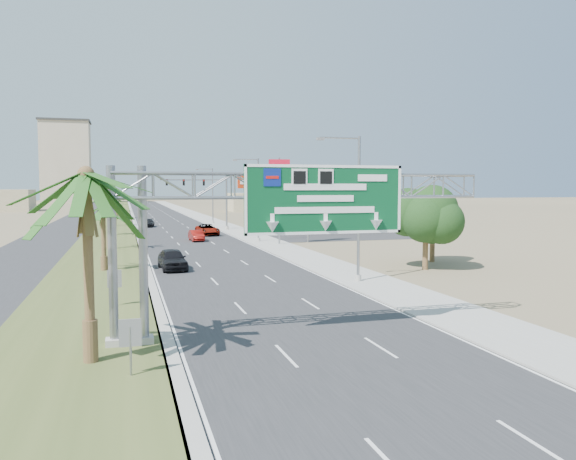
{
  "coord_description": "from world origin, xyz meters",
  "views": [
    {
      "loc": [
        -7.89,
        -13.46,
        6.52
      ],
      "look_at": [
        0.69,
        15.95,
        4.2
      ],
      "focal_mm": 35.0,
      "sensor_mm": 36.0,
      "label": 1
    }
  ],
  "objects_px": {
    "store_building": "(331,218)",
    "car_far": "(148,223)",
    "sign_gantry": "(288,198)",
    "signal_mast": "(213,199)",
    "car_left_lane": "(172,259)",
    "pole_sign_blue": "(308,190)",
    "car_right_lane": "(207,230)",
    "palm_near": "(86,176)",
    "car_mid_lane": "(196,236)",
    "pole_sign_red_far": "(245,187)",
    "pole_sign_red_near": "(279,176)"
  },
  "relations": [
    {
      "from": "store_building",
      "to": "car_far",
      "type": "bearing_deg",
      "value": 148.81
    },
    {
      "from": "sign_gantry",
      "to": "car_far",
      "type": "distance_m",
      "value": 72.21
    },
    {
      "from": "signal_mast",
      "to": "car_left_lane",
      "type": "distance_m",
      "value": 41.7
    },
    {
      "from": "pole_sign_blue",
      "to": "car_right_lane",
      "type": "bearing_deg",
      "value": 127.27
    },
    {
      "from": "palm_near",
      "to": "store_building",
      "type": "distance_m",
      "value": 66.04
    },
    {
      "from": "car_mid_lane",
      "to": "car_far",
      "type": "xyz_separation_m",
      "value": [
        -4.65,
        26.8,
        -0.02
      ]
    },
    {
      "from": "car_right_lane",
      "to": "pole_sign_red_far",
      "type": "xyz_separation_m",
      "value": [
        6.08,
        3.77,
        5.89
      ]
    },
    {
      "from": "palm_near",
      "to": "car_mid_lane",
      "type": "distance_m",
      "value": 48.45
    },
    {
      "from": "store_building",
      "to": "pole_sign_red_far",
      "type": "height_order",
      "value": "pole_sign_red_far"
    },
    {
      "from": "signal_mast",
      "to": "pole_sign_red_far",
      "type": "relative_size",
      "value": 1.22
    },
    {
      "from": "car_mid_lane",
      "to": "pole_sign_red_far",
      "type": "distance_m",
      "value": 15.66
    },
    {
      "from": "palm_near",
      "to": "pole_sign_blue",
      "type": "height_order",
      "value": "palm_near"
    },
    {
      "from": "car_left_lane",
      "to": "car_mid_lane",
      "type": "distance_m",
      "value": 23.97
    },
    {
      "from": "car_left_lane",
      "to": "car_right_lane",
      "type": "distance_m",
      "value": 32.21
    },
    {
      "from": "store_building",
      "to": "car_right_lane",
      "type": "xyz_separation_m",
      "value": [
        -19.08,
        -3.04,
        -1.24
      ]
    },
    {
      "from": "pole_sign_red_near",
      "to": "store_building",
      "type": "bearing_deg",
      "value": 54.21
    },
    {
      "from": "palm_near",
      "to": "pole_sign_red_far",
      "type": "relative_size",
      "value": 0.99
    },
    {
      "from": "sign_gantry",
      "to": "pole_sign_red_near",
      "type": "height_order",
      "value": "pole_sign_red_near"
    },
    {
      "from": "pole_sign_red_near",
      "to": "signal_mast",
      "type": "bearing_deg",
      "value": 99.06
    },
    {
      "from": "signal_mast",
      "to": "car_left_lane",
      "type": "bearing_deg",
      "value": -103.24
    },
    {
      "from": "car_right_lane",
      "to": "pole_sign_red_far",
      "type": "height_order",
      "value": "pole_sign_red_far"
    },
    {
      "from": "car_far",
      "to": "pole_sign_blue",
      "type": "bearing_deg",
      "value": -54.17
    },
    {
      "from": "car_mid_lane",
      "to": "car_far",
      "type": "distance_m",
      "value": 27.2
    },
    {
      "from": "store_building",
      "to": "car_mid_lane",
      "type": "relative_size",
      "value": 4.44
    },
    {
      "from": "sign_gantry",
      "to": "pole_sign_blue",
      "type": "distance_m",
      "value": 42.2
    },
    {
      "from": "car_mid_lane",
      "to": "car_right_lane",
      "type": "bearing_deg",
      "value": 69.66
    },
    {
      "from": "car_far",
      "to": "pole_sign_red_near",
      "type": "xyz_separation_m",
      "value": [
        13.21,
        -33.9,
        7.21
      ]
    },
    {
      "from": "sign_gantry",
      "to": "car_mid_lane",
      "type": "height_order",
      "value": "sign_gantry"
    },
    {
      "from": "car_mid_lane",
      "to": "pole_sign_red_near",
      "type": "xyz_separation_m",
      "value": [
        8.56,
        -7.1,
        7.19
      ]
    },
    {
      "from": "sign_gantry",
      "to": "signal_mast",
      "type": "height_order",
      "value": "signal_mast"
    },
    {
      "from": "signal_mast",
      "to": "pole_sign_red_near",
      "type": "relative_size",
      "value": 1.04
    },
    {
      "from": "car_right_lane",
      "to": "sign_gantry",
      "type": "bearing_deg",
      "value": -99.02
    },
    {
      "from": "sign_gantry",
      "to": "pole_sign_red_far",
      "type": "bearing_deg",
      "value": 79.96
    },
    {
      "from": "car_left_lane",
      "to": "store_building",
      "type": "bearing_deg",
      "value": 49.08
    },
    {
      "from": "store_building",
      "to": "pole_sign_red_near",
      "type": "xyz_separation_m",
      "value": [
        -13.0,
        -18.03,
        5.86
      ]
    },
    {
      "from": "car_right_lane",
      "to": "pole_sign_red_near",
      "type": "relative_size",
      "value": 0.55
    },
    {
      "from": "car_far",
      "to": "pole_sign_blue",
      "type": "xyz_separation_m",
      "value": [
        17.21,
        -32.15,
        5.54
      ]
    },
    {
      "from": "palm_near",
      "to": "car_mid_lane",
      "type": "relative_size",
      "value": 2.06
    },
    {
      "from": "palm_near",
      "to": "signal_mast",
      "type": "bearing_deg",
      "value": 77.34
    },
    {
      "from": "signal_mast",
      "to": "pole_sign_red_far",
      "type": "xyz_separation_m",
      "value": [
        3.83,
        -5.24,
        1.8
      ]
    },
    {
      "from": "car_mid_lane",
      "to": "pole_sign_red_near",
      "type": "height_order",
      "value": "pole_sign_red_near"
    },
    {
      "from": "car_right_lane",
      "to": "pole_sign_red_far",
      "type": "distance_m",
      "value": 9.27
    },
    {
      "from": "signal_mast",
      "to": "pole_sign_red_far",
      "type": "bearing_deg",
      "value": -53.86
    },
    {
      "from": "sign_gantry",
      "to": "signal_mast",
      "type": "xyz_separation_m",
      "value": [
        6.23,
        62.05,
        -1.21
      ]
    },
    {
      "from": "signal_mast",
      "to": "car_mid_lane",
      "type": "bearing_deg",
      "value": -105.62
    },
    {
      "from": "car_far",
      "to": "pole_sign_red_near",
      "type": "height_order",
      "value": "pole_sign_red_near"
    },
    {
      "from": "palm_near",
      "to": "pole_sign_blue",
      "type": "xyz_separation_m",
      "value": [
        22.2,
        41.71,
        -0.74
      ]
    },
    {
      "from": "palm_near",
      "to": "car_far",
      "type": "bearing_deg",
      "value": 86.14
    },
    {
      "from": "car_far",
      "to": "pole_sign_blue",
      "type": "height_order",
      "value": "pole_sign_blue"
    },
    {
      "from": "car_right_lane",
      "to": "pole_sign_red_near",
      "type": "distance_m",
      "value": 17.67
    }
  ]
}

